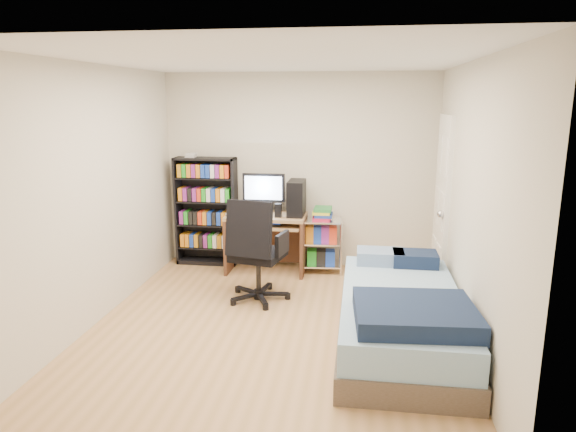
% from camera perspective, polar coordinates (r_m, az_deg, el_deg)
% --- Properties ---
extents(room, '(3.58, 4.08, 2.58)m').
position_cam_1_polar(room, '(4.73, -1.72, 1.70)').
color(room, tan).
rests_on(room, ground).
extents(media_shelf, '(0.80, 0.27, 1.48)m').
position_cam_1_polar(media_shelf, '(6.87, -9.05, 0.67)').
color(media_shelf, black).
rests_on(media_shelf, room).
extents(computer_desk, '(0.99, 0.58, 1.25)m').
position_cam_1_polar(computer_desk, '(6.50, -1.49, -0.40)').
color(computer_desk, '#A07C52').
rests_on(computer_desk, room).
extents(office_chair, '(0.81, 0.81, 1.15)m').
position_cam_1_polar(office_chair, '(5.61, -3.51, -5.86)').
color(office_chair, black).
rests_on(office_chair, room).
extents(wire_cart, '(0.55, 0.41, 0.84)m').
position_cam_1_polar(wire_cart, '(6.51, 3.74, -1.55)').
color(wire_cart, silver).
rests_on(wire_cart, room).
extents(bed, '(1.08, 2.16, 0.62)m').
position_cam_1_polar(bed, '(4.78, 12.46, -10.79)').
color(bed, brown).
rests_on(bed, room).
extents(door, '(0.12, 0.80, 2.00)m').
position_cam_1_polar(door, '(6.10, 16.72, 1.31)').
color(door, white).
rests_on(door, room).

